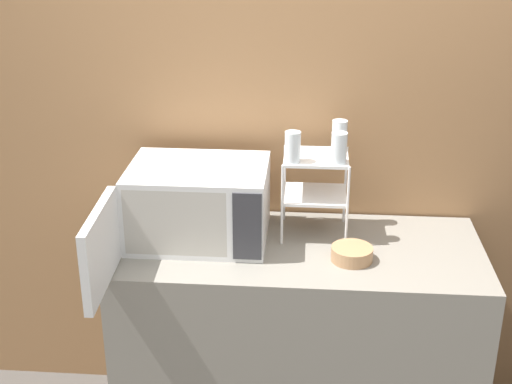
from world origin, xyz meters
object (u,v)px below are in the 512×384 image
Objects in this scene: dish_rack at (315,178)px; glass_front_left at (293,147)px; glass_front_right at (339,148)px; microwave at (194,205)px; glass_back_right at (339,135)px; bowl at (352,254)px.

dish_rack is 2.76× the size of glass_front_left.
microwave is at bearing -176.80° from glass_front_right.
microwave is 6.90× the size of glass_front_right.
glass_front_left is at bearing -179.00° from glass_front_right.
glass_front_left is 1.00× the size of glass_front_right.
glass_back_right is at bearing 87.80° from glass_front_right.
bowl is (0.06, -0.15, -0.36)m from glass_front_right.
glass_front_right reaches higher than bowl.
glass_front_right is at bearing 111.18° from bowl.
dish_rack is 0.19m from glass_front_right.
glass_back_right is 0.48m from bowl.
bowl is (0.05, -0.31, -0.36)m from glass_back_right.
microwave is at bearing -167.52° from dish_rack.
microwave is 0.44m from glass_front_left.
microwave is 6.90× the size of glass_back_right.
microwave reaches higher than bowl.
bowl is at bearing -57.69° from dish_rack.
glass_front_left and glass_back_right have the same top height.
glass_front_right is 0.40m from bowl.
glass_front_left is at bearing -139.95° from dish_rack.
dish_rack is at bearing 12.48° from microwave.
microwave is at bearing -161.75° from glass_back_right.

